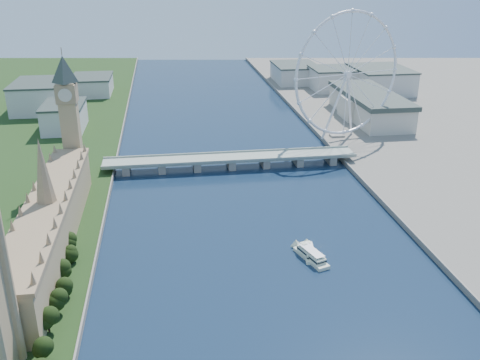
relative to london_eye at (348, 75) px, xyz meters
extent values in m
cube|color=tan|center=(-247.98, -185.08, -50.52)|extent=(24.00, 200.00, 28.00)
cone|color=#937A59|center=(-247.98, -185.08, -14.52)|extent=(12.00, 12.00, 40.00)
cube|color=tan|center=(-247.98, -77.08, -24.52)|extent=(13.00, 13.00, 80.00)
cube|color=#937A59|center=(-247.98, -77.08, 7.48)|extent=(15.00, 15.00, 14.00)
pyramid|color=#2D3833|center=(-247.98, -77.08, 35.48)|extent=(20.02, 20.02, 20.00)
cube|color=gray|center=(-119.98, -55.08, -59.02)|extent=(220.00, 22.00, 2.00)
cube|color=gray|center=(-209.98, -55.08, -63.77)|extent=(6.00, 20.00, 7.50)
cube|color=gray|center=(-179.98, -55.08, -63.77)|extent=(6.00, 20.00, 7.50)
cube|color=gray|center=(-149.98, -55.08, -63.77)|extent=(6.00, 20.00, 7.50)
cube|color=gray|center=(-119.98, -55.08, -63.77)|extent=(6.00, 20.00, 7.50)
cube|color=gray|center=(-89.98, -55.08, -63.77)|extent=(6.00, 20.00, 7.50)
cube|color=gray|center=(-59.98, -55.08, -63.77)|extent=(6.00, 20.00, 7.50)
cube|color=gray|center=(-29.98, -55.08, -63.77)|extent=(6.00, 20.00, 7.50)
torus|color=silver|center=(0.02, -0.08, 0.48)|extent=(113.60, 39.12, 118.60)
cylinder|color=silver|center=(0.02, -0.08, 0.48)|extent=(7.25, 6.61, 6.00)
cube|color=gray|center=(-2.98, 9.92, -63.52)|extent=(14.00, 10.00, 2.00)
cube|color=beige|center=(-279.98, 74.92, -51.52)|extent=(40.00, 60.00, 26.00)
cube|color=beige|center=(-319.98, 164.92, -48.52)|extent=(60.00, 80.00, 32.00)
cube|color=beige|center=(-269.98, 244.92, -53.52)|extent=(50.00, 70.00, 22.00)
cube|color=beige|center=(60.02, 224.92, -50.52)|extent=(60.00, 60.00, 28.00)
cube|color=beige|center=(120.02, 204.92, -49.52)|extent=(70.00, 90.00, 30.00)
cube|color=beige|center=(20.02, 284.92, -52.52)|extent=(60.00, 80.00, 24.00)
camera|label=1|loc=(-175.01, -490.99, 97.58)|focal=40.00mm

